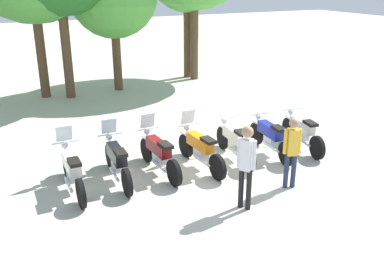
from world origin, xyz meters
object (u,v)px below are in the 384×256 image
Objects in this scene: motorcycle_4 at (234,141)px; motorcycle_6 at (302,131)px; person_0 at (246,161)px; person_1 at (292,148)px; motorcycle_3 at (200,148)px; motorcycle_1 at (117,160)px; motorcycle_5 at (270,136)px; motorcycle_0 at (72,170)px; motorcycle_2 at (159,153)px.

motorcycle_6 is (2.08, -0.19, 0.00)m from motorcycle_4.
person_1 is at bearing -21.72° from person_0.
motorcycle_3 is at bearing -123.12° from person_1.
motorcycle_1 is 1.01× the size of motorcycle_6.
motorcycle_1 is 1.00× the size of motorcycle_5.
motorcycle_3 is 1.00× the size of motorcycle_5.
motorcycle_0 is 1.00× the size of motorcycle_2.
motorcycle_6 is at bearing -87.54° from motorcycle_5.
person_0 is at bearing -55.76° from person_1.
motorcycle_3 is at bearing 92.91° from motorcycle_5.
motorcycle_1 is 1.00× the size of motorcycle_2.
motorcycle_3 is at bearing -92.97° from motorcycle_0.
motorcycle_0 is at bearing 94.73° from motorcycle_1.
motorcycle_2 is 4.18m from motorcycle_6.
motorcycle_4 is at bearing -91.50° from motorcycle_0.
motorcycle_3 is 2.34m from person_1.
motorcycle_1 is at bearing -99.92° from person_1.
motorcycle_4 is (1.05, 0.06, -0.01)m from motorcycle_3.
person_1 is at bearing 144.14° from motorcycle_6.
motorcycle_5 is (4.17, -0.29, -0.01)m from motorcycle_1.
motorcycle_1 is 1.00× the size of motorcycle_3.
person_1 reaches higher than motorcycle_1.
motorcycle_4 is 1.05m from motorcycle_5.
motorcycle_4 is at bearing 94.97° from motorcycle_6.
motorcycle_2 is 1.00× the size of motorcycle_4.
motorcycle_5 is 3.08m from person_0.
motorcycle_4 is at bearing 28.55° from person_0.
motorcycle_3 is 1.01× the size of motorcycle_6.
motorcycle_2 is 2.09m from motorcycle_4.
motorcycle_0 reaches higher than motorcycle_6.
motorcycle_5 is 1.31× the size of person_1.
person_1 is (4.46, -2.02, 0.45)m from motorcycle_0.
motorcycle_0 and motorcycle_1 have the same top height.
motorcycle_0 is at bearing 107.57° from person_0.
motorcycle_4 is at bearing -150.16° from person_1.
motorcycle_1 is 2.09m from motorcycle_3.
motorcycle_6 is at bearing -97.50° from motorcycle_2.
motorcycle_0 is 1.00× the size of motorcycle_5.
motorcycle_0 is 2.08m from motorcycle_2.
motorcycle_1 is at bearing 91.29° from motorcycle_5.
motorcycle_1 is 5.22m from motorcycle_6.
motorcycle_2 is 1.00× the size of motorcycle_5.
person_0 is (-0.09, -2.19, 0.56)m from motorcycle_3.
motorcycle_0 and motorcycle_3 have the same top height.
motorcycle_0 is at bearing 97.53° from motorcycle_6.
motorcycle_6 is 1.20× the size of person_0.
motorcycle_4 is (2.09, -0.12, -0.01)m from motorcycle_2.
motorcycle_1 is 3.13m from motorcycle_4.
motorcycle_2 is at bearing 92.83° from motorcycle_4.
motorcycle_2 is at bearing 77.03° from motorcycle_3.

